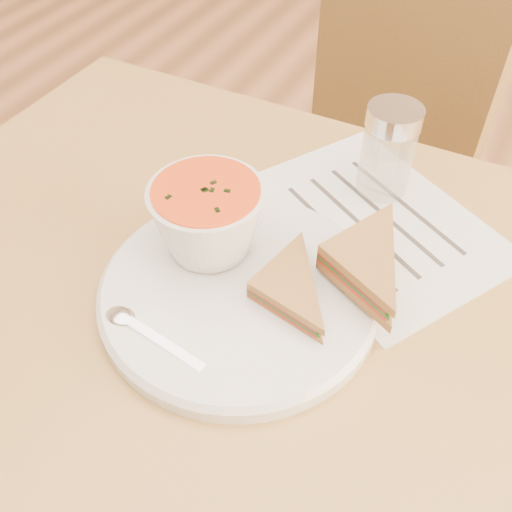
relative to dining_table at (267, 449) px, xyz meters
The scene contains 9 objects.
dining_table is the anchor object (origin of this frame).
chair_far 0.50m from the dining_table, 103.39° to the left, with size 0.40×0.40×0.90m, color brown, non-canonical shape.
plate 0.38m from the dining_table, 150.16° to the right, with size 0.30×0.30×0.02m, color silver, non-canonical shape.
soup_bowl 0.44m from the dining_table, 168.76° to the left, with size 0.12×0.12×0.09m, color silver, non-canonical shape.
sandwich_half_a 0.41m from the dining_table, 114.93° to the right, with size 0.10×0.10×0.03m, color #B77E40, non-canonical shape.
sandwich_half_b 0.42m from the dining_table, 45.45° to the left, with size 0.11×0.11×0.03m, color #B77E40, non-canonical shape.
spoon 0.42m from the dining_table, 119.68° to the right, with size 0.17×0.03×0.01m, color silver, non-canonical shape.
paper_menu 0.41m from the dining_table, 70.40° to the left, with size 0.31×0.22×0.00m, color silver, non-canonical shape.
condiment_shaker 0.49m from the dining_table, 78.37° to the left, with size 0.07×0.07×0.12m, color silver, non-canonical shape.
Camera 1 is at (0.17, -0.36, 1.23)m, focal length 40.00 mm.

